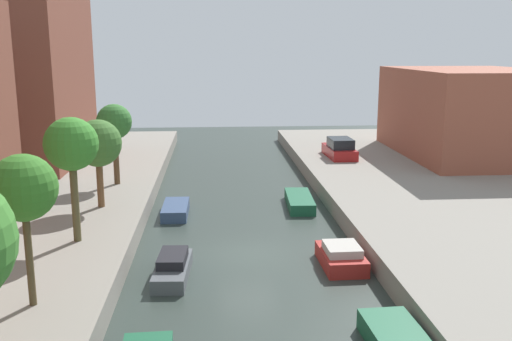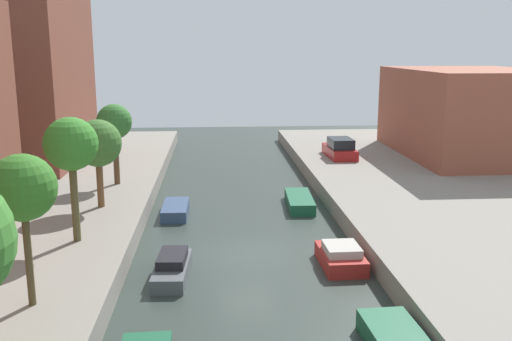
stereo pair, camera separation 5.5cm
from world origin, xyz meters
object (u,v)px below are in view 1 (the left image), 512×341
object	(u,v)px
street_tree_4	(98,144)
moored_boat_left_3	(176,210)
street_tree_5	(114,123)
moored_boat_left_2	(173,268)
street_tree_3	(71,146)
apartment_tower_far	(0,33)
street_tree_2	(23,189)
parked_car	(340,149)
low_block_right	(470,112)
moored_boat_right_4	(299,201)
moored_boat_right_3	(341,257)

from	to	relation	value
street_tree_4	moored_boat_left_3	world-z (taller)	street_tree_4
street_tree_5	moored_boat_left_2	size ratio (longest dim) A/B	1.33
street_tree_3	apartment_tower_far	bearing A→B (deg)	115.91
street_tree_2	street_tree_5	bearing A→B (deg)	90.00
street_tree_3	parked_car	world-z (taller)	street_tree_3
low_block_right	moored_boat_left_2	bearing A→B (deg)	-136.58
street_tree_2	street_tree_5	distance (m)	16.54
apartment_tower_far	street_tree_4	world-z (taller)	apartment_tower_far
street_tree_4	parked_car	distance (m)	19.90
street_tree_4	moored_boat_left_3	bearing A→B (deg)	22.79
street_tree_3	parked_car	size ratio (longest dim) A/B	1.21
street_tree_4	street_tree_5	bearing A→B (deg)	90.00
street_tree_4	moored_boat_right_4	size ratio (longest dim) A/B	1.07
low_block_right	moored_boat_left_3	distance (m)	24.66
street_tree_4	moored_boat_right_3	distance (m)	13.46
apartment_tower_far	parked_car	size ratio (longest dim) A/B	4.13
street_tree_4	moored_boat_left_2	distance (m)	9.13
street_tree_4	apartment_tower_far	bearing A→B (deg)	124.59
moored_boat_right_3	moored_boat_right_4	xyz separation A→B (m)	(-0.36, 9.30, -0.11)
apartment_tower_far	moored_boat_right_4	bearing A→B (deg)	-27.01
parked_car	low_block_right	bearing A→B (deg)	1.77
street_tree_4	street_tree_3	bearing A→B (deg)	-90.00
moored_boat_left_2	moored_boat_right_4	size ratio (longest dim) A/B	0.86
moored_boat_left_3	moored_boat_right_3	size ratio (longest dim) A/B	1.09
low_block_right	moored_boat_right_4	xyz separation A→B (m)	(-14.50, -10.07, -3.93)
moored_boat_left_2	moored_boat_left_3	bearing A→B (deg)	92.84
apartment_tower_far	parked_car	bearing A→B (deg)	-0.42
low_block_right	moored_boat_left_3	world-z (taller)	low_block_right
moored_boat_left_3	street_tree_3	bearing A→B (deg)	-118.16
street_tree_3	parked_car	xyz separation A→B (m)	(15.24, 17.84, -3.49)
low_block_right	parked_car	size ratio (longest dim) A/B	3.32
street_tree_5	parked_car	bearing A→B (deg)	26.11
street_tree_2	moored_boat_right_3	bearing A→B (deg)	24.01
street_tree_5	parked_car	distance (m)	17.25
moored_boat_right_3	street_tree_5	bearing A→B (deg)	133.78
low_block_right	moored_boat_right_4	bearing A→B (deg)	-145.21
parked_car	moored_boat_right_4	distance (m)	10.83
street_tree_5	moored_boat_left_3	distance (m)	6.70
street_tree_3	low_block_right	bearing A→B (deg)	35.72
street_tree_4	moored_boat_left_2	bearing A→B (deg)	-60.19
low_block_right	moored_boat_left_2	size ratio (longest dim) A/B	3.99
low_block_right	moored_boat_right_4	distance (m)	18.09
street_tree_2	street_tree_4	size ratio (longest dim) A/B	1.08
street_tree_3	street_tree_5	size ratio (longest dim) A/B	1.10
moored_boat_left_2	moored_boat_right_4	xyz separation A→B (m)	(6.63, 9.93, -0.09)
street_tree_2	moored_boat_right_3	distance (m)	12.93
street_tree_4	street_tree_2	bearing A→B (deg)	-90.00
parked_car	moored_boat_left_3	world-z (taller)	parked_car
street_tree_2	moored_boat_right_4	bearing A→B (deg)	52.97
street_tree_5	moored_boat_left_2	bearing A→B (deg)	-71.41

